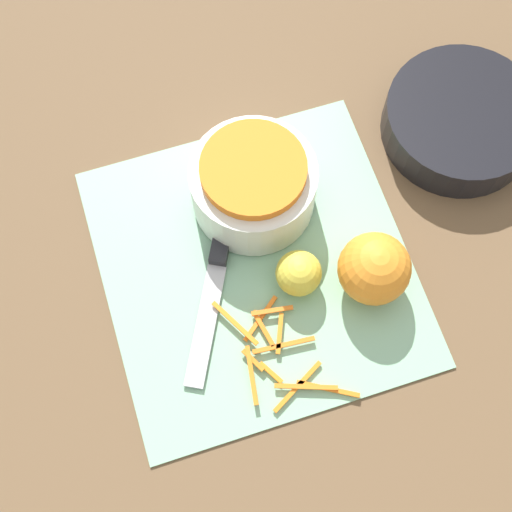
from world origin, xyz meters
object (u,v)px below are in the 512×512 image
object	(u,v)px
bowl_dark	(460,121)
orange_left	(374,269)
lemon	(299,273)
knife	(220,252)
bowl_speckled	(253,184)

from	to	relation	value
bowl_dark	orange_left	world-z (taller)	orange_left
orange_left	lemon	distance (m)	0.08
bowl_dark	knife	xyz separation A→B (m)	(0.07, -0.33, -0.01)
bowl_speckled	lemon	world-z (taller)	bowl_speckled
orange_left	lemon	bearing A→B (deg)	-107.67
knife	bowl_speckled	bearing A→B (deg)	160.28
bowl_dark	lemon	world-z (taller)	lemon
bowl_dark	orange_left	size ratio (longest dim) A/B	2.31
bowl_speckled	lemon	bearing A→B (deg)	8.50
bowl_speckled	knife	bearing A→B (deg)	-46.99
knife	orange_left	size ratio (longest dim) A/B	2.64
bowl_speckled	orange_left	world-z (taller)	bowl_speckled
bowl_speckled	bowl_dark	size ratio (longest dim) A/B	0.77
bowl_speckled	knife	distance (m)	0.09
bowl_dark	lemon	bearing A→B (deg)	-63.04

